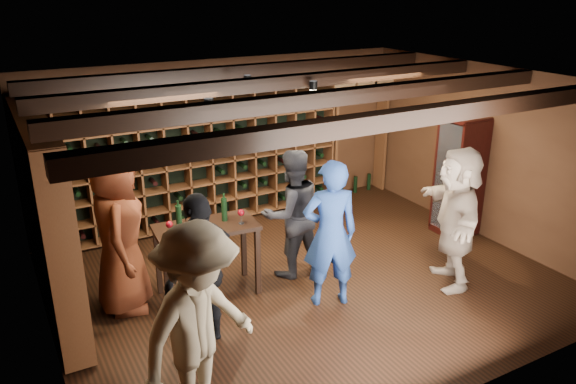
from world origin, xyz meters
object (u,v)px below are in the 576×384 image
guest_red_floral (119,231)px  guest_khaki (199,330)px  man_blue_shirt (330,234)px  guest_beige (456,217)px  man_grey_suit (292,214)px  guest_woman_black (203,271)px  tasting_table (206,234)px  display_cabinet (459,178)px

guest_red_floral → guest_khaki: 2.17m
man_blue_shirt → guest_beige: bearing=-173.7°
man_grey_suit → guest_red_floral: bearing=-4.8°
man_blue_shirt → guest_red_floral: guest_red_floral is taller
man_blue_shirt → man_grey_suit: 0.83m
guest_red_floral → guest_woman_black: 1.23m
guest_khaki → tasting_table: bearing=41.4°
display_cabinet → guest_beige: 1.59m
guest_woman_black → guest_khaki: size_ratio=0.89×
display_cabinet → tasting_table: (-3.91, 0.11, -0.07)m
display_cabinet → guest_khaki: (-4.73, -1.88, 0.07)m
guest_woman_black → guest_red_floral: bearing=-86.8°
man_grey_suit → guest_red_floral: size_ratio=0.86×
guest_khaki → tasting_table: 2.16m
guest_khaki → guest_beige: size_ratio=1.05×
tasting_table → man_grey_suit: bearing=2.9°
tasting_table → man_blue_shirt: bearing=-31.7°
guest_red_floral → guest_woman_black: (0.57, -1.08, -0.13)m
display_cabinet → guest_beige: (-1.15, -1.10, 0.03)m
tasting_table → guest_woman_black: bearing=-108.2°
man_blue_shirt → guest_woman_black: man_blue_shirt is taller
man_grey_suit → guest_woman_black: (-1.51, -0.86, 0.00)m
guest_red_floral → guest_beige: (3.71, -1.39, -0.08)m
man_grey_suit → guest_woman_black: bearing=30.8°
man_grey_suit → tasting_table: 1.13m
guest_woman_black → guest_beige: (3.14, -0.31, 0.05)m
display_cabinet → guest_beige: bearing=-136.3°
guest_beige → guest_woman_black: bearing=-67.3°
man_grey_suit → tasting_table: bearing=-0.9°
man_blue_shirt → guest_woman_black: bearing=19.9°
guest_red_floral → guest_beige: size_ratio=1.09×
man_grey_suit → guest_woman_black: 1.74m
man_blue_shirt → display_cabinet: bearing=-146.0°
man_grey_suit → tasting_table: (-1.13, 0.04, -0.04)m
guest_khaki → guest_beige: bearing=-13.9°
guest_red_floral → guest_khaki: bearing=-160.8°
display_cabinet → tasting_table: 3.91m
display_cabinet → guest_khaki: 5.09m
guest_khaki → man_blue_shirt: bearing=3.3°
tasting_table → display_cabinet: bearing=3.2°
guest_red_floral → man_grey_suit: bearing=-80.2°
display_cabinet → guest_beige: guest_beige is taller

